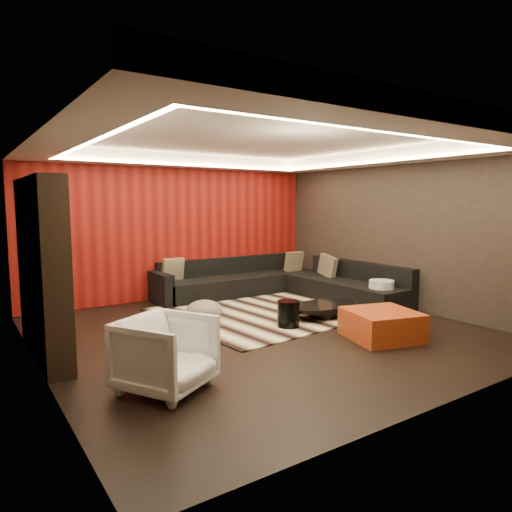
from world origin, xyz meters
TOP-DOWN VIEW (x-y plane):
  - floor at (0.00, 0.00)m, footprint 6.00×6.00m
  - ceiling at (0.00, 0.00)m, footprint 6.00×6.00m
  - wall_back at (0.00, 3.01)m, footprint 6.00×0.02m
  - wall_left at (-3.01, 0.00)m, footprint 0.02×6.00m
  - wall_right at (3.01, 0.00)m, footprint 0.02×6.00m
  - red_feature_wall at (0.00, 2.97)m, footprint 5.98×0.05m
  - soffit_back at (0.00, 2.70)m, footprint 6.00×0.60m
  - soffit_front at (0.00, -2.70)m, footprint 6.00×0.60m
  - soffit_left at (-2.70, 0.00)m, footprint 0.60×4.80m
  - soffit_right at (2.70, 0.00)m, footprint 0.60×4.80m
  - cove_back at (0.00, 2.36)m, footprint 4.80×0.08m
  - cove_front at (0.00, -2.36)m, footprint 4.80×0.08m
  - cove_left at (-2.36, 0.00)m, footprint 0.08×4.80m
  - cove_right at (2.36, 0.00)m, footprint 0.08×4.80m
  - tv_surround at (-2.85, 0.60)m, footprint 0.30×2.00m
  - tv_screen at (-2.69, 0.60)m, footprint 0.04×1.30m
  - tv_shelf at (-2.69, 0.60)m, footprint 0.04×1.60m
  - rug at (1.08, 1.00)m, footprint 4.26×3.36m
  - coffee_table at (1.29, 0.09)m, footprint 1.29×1.29m
  - drum_stool at (0.44, -0.07)m, footprint 0.45×0.45m
  - striped_pouf at (-0.44, 0.99)m, footprint 0.76×0.76m
  - white_side_table at (2.50, -0.09)m, footprint 0.52×0.52m
  - orange_ottoman at (1.19, -1.24)m, footprint 1.10×1.10m
  - armchair at (-2.01, -1.22)m, footprint 1.12×1.13m
  - sectional_sofa at (1.73, 1.86)m, footprint 3.65×3.50m
  - throw_pillows at (1.63, 2.17)m, footprint 3.11×1.68m

SIDE VIEW (x-z plane):
  - floor at x=0.00m, z-range -0.02..0.00m
  - rug at x=1.08m, z-range 0.00..0.02m
  - coffee_table at x=1.29m, z-range 0.02..0.23m
  - striped_pouf at x=-0.44m, z-range 0.02..0.34m
  - orange_ottoman at x=1.19m, z-range 0.00..0.40m
  - drum_stool at x=0.44m, z-range 0.02..0.42m
  - sectional_sofa at x=1.73m, z-range -0.11..0.64m
  - white_side_table at x=2.50m, z-range 0.00..0.54m
  - armchair at x=-2.01m, z-range 0.00..0.76m
  - throw_pillows at x=1.63m, z-range 0.37..0.87m
  - tv_shelf at x=-2.69m, z-range 0.68..0.72m
  - tv_surround at x=-2.85m, z-range 0.00..2.20m
  - wall_back at x=0.00m, z-range 0.00..2.80m
  - wall_left at x=-3.01m, z-range 0.00..2.80m
  - wall_right at x=3.01m, z-range 0.00..2.80m
  - red_feature_wall at x=0.00m, z-range 0.01..2.79m
  - tv_screen at x=-2.69m, z-range 1.05..1.85m
  - cove_back at x=0.00m, z-range 2.58..2.62m
  - cove_front at x=0.00m, z-range 2.58..2.62m
  - cove_left at x=-2.36m, z-range 2.58..2.62m
  - cove_right at x=2.36m, z-range 2.58..2.62m
  - soffit_back at x=0.00m, z-range 2.58..2.80m
  - soffit_front at x=0.00m, z-range 2.58..2.80m
  - soffit_left at x=-2.70m, z-range 2.58..2.80m
  - soffit_right at x=2.70m, z-range 2.58..2.80m
  - ceiling at x=0.00m, z-range 2.80..2.82m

